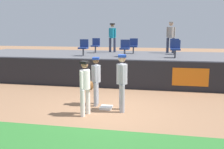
# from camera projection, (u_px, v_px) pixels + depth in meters

# --- Properties ---
(ground_plane) EXTENTS (60.00, 60.00, 0.00)m
(ground_plane) POSITION_uv_depth(u_px,v_px,m) (107.00, 110.00, 8.67)
(ground_plane) COLOR #936B4C
(first_base) EXTENTS (0.40, 0.40, 0.08)m
(first_base) POSITION_uv_depth(u_px,v_px,m) (106.00, 108.00, 8.80)
(first_base) COLOR white
(first_base) RESTS_ON ground_plane
(player_fielder_home) EXTENTS (0.43, 0.50, 1.69)m
(player_fielder_home) POSITION_uv_depth(u_px,v_px,m) (85.00, 84.00, 8.00)
(player_fielder_home) COLOR white
(player_fielder_home) RESTS_ON ground_plane
(player_runner_visitor) EXTENTS (0.36, 0.47, 1.69)m
(player_runner_visitor) POSITION_uv_depth(u_px,v_px,m) (96.00, 78.00, 9.08)
(player_runner_visitor) COLOR #9EA3AD
(player_runner_visitor) RESTS_ON ground_plane
(player_coach_visitor) EXTENTS (0.42, 0.51, 1.85)m
(player_coach_visitor) POSITION_uv_depth(u_px,v_px,m) (122.00, 79.00, 8.39)
(player_coach_visitor) COLOR #9EA3AD
(player_coach_visitor) RESTS_ON ground_plane
(field_wall) EXTENTS (18.00, 0.26, 1.28)m
(field_wall) POSITION_uv_depth(u_px,v_px,m) (123.00, 74.00, 11.73)
(field_wall) COLOR black
(field_wall) RESTS_ON ground_plane
(bleacher_platform) EXTENTS (18.00, 4.80, 1.29)m
(bleacher_platform) POSITION_uv_depth(u_px,v_px,m) (130.00, 66.00, 14.22)
(bleacher_platform) COLOR #59595E
(bleacher_platform) RESTS_ON ground_plane
(seat_front_center) EXTENTS (0.47, 0.44, 0.84)m
(seat_front_center) POSITION_uv_depth(u_px,v_px,m) (125.00, 47.00, 12.96)
(seat_front_center) COLOR #4C4C51
(seat_front_center) RESTS_ON bleacher_platform
(seat_back_left) EXTENTS (0.44, 0.44, 0.84)m
(seat_back_left) POSITION_uv_depth(u_px,v_px,m) (96.00, 45.00, 15.09)
(seat_back_left) COLOR #4C4C51
(seat_back_left) RESTS_ON bleacher_platform
(seat_front_left) EXTENTS (0.45, 0.44, 0.84)m
(seat_front_left) POSITION_uv_depth(u_px,v_px,m) (84.00, 47.00, 13.38)
(seat_front_left) COLOR #4C4C51
(seat_front_left) RESTS_ON bleacher_platform
(seat_back_center) EXTENTS (0.45, 0.44, 0.84)m
(seat_back_center) POSITION_uv_depth(u_px,v_px,m) (134.00, 45.00, 14.66)
(seat_back_center) COLOR #4C4C51
(seat_back_center) RESTS_ON bleacher_platform
(seat_front_right) EXTENTS (0.48, 0.44, 0.84)m
(seat_front_right) POSITION_uv_depth(u_px,v_px,m) (175.00, 48.00, 12.49)
(seat_front_right) COLOR #4C4C51
(seat_front_right) RESTS_ON bleacher_platform
(seat_back_right) EXTENTS (0.47, 0.44, 0.84)m
(seat_back_right) POSITION_uv_depth(u_px,v_px,m) (174.00, 46.00, 14.23)
(seat_back_right) COLOR #4C4C51
(seat_back_right) RESTS_ON bleacher_platform
(spectator_hooded) EXTENTS (0.49, 0.36, 1.76)m
(spectator_hooded) POSITION_uv_depth(u_px,v_px,m) (171.00, 35.00, 14.86)
(spectator_hooded) COLOR #33384C
(spectator_hooded) RESTS_ON bleacher_platform
(spectator_capped) EXTENTS (0.46, 0.40, 1.69)m
(spectator_capped) POSITION_uv_depth(u_px,v_px,m) (112.00, 36.00, 15.46)
(spectator_capped) COLOR #33384C
(spectator_capped) RESTS_ON bleacher_platform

